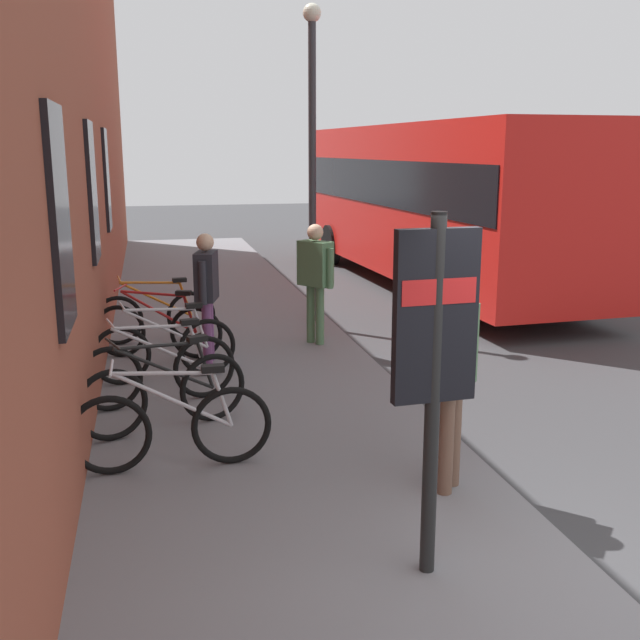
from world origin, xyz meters
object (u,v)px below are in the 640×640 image
at_px(bicycle_beside_lamp, 165,393).
at_px(city_bus, 431,195).
at_px(pedestrian_by_facade, 315,271).
at_px(street_lamp, 312,138).
at_px(bicycle_nearest_sign, 159,370).
at_px(bicycle_end_of_row, 156,316).
at_px(bicycle_leaning_wall, 166,349).
at_px(pedestrian_near_bus, 207,285).
at_px(pedestrian_crossing_street, 453,362).
at_px(bicycle_mid_rack, 158,330).
at_px(transit_info_sign, 435,340).
at_px(bicycle_under_window, 173,427).

height_order(bicycle_beside_lamp, city_bus, city_bus).
distance_m(pedestrian_by_facade, street_lamp, 2.36).
distance_m(bicycle_nearest_sign, bicycle_end_of_row, 2.80).
xyz_separation_m(bicycle_leaning_wall, pedestrian_near_bus, (0.68, -0.57, 0.65)).
relative_size(bicycle_nearest_sign, pedestrian_near_bus, 1.02).
xyz_separation_m(bicycle_leaning_wall, pedestrian_crossing_street, (-3.59, -2.20, 0.71)).
xyz_separation_m(bicycle_mid_rack, street_lamp, (1.71, -2.51, 2.53)).
xyz_separation_m(bicycle_end_of_row, transit_info_sign, (-6.62, -1.67, 1.21)).
distance_m(bicycle_beside_lamp, pedestrian_by_facade, 3.81).
height_order(pedestrian_by_facade, pedestrian_crossing_street, pedestrian_crossing_street).
relative_size(bicycle_under_window, transit_info_sign, 0.74).
bearing_deg(bicycle_beside_lamp, bicycle_nearest_sign, 2.96).
height_order(transit_info_sign, pedestrian_by_facade, transit_info_sign).
bearing_deg(street_lamp, bicycle_mid_rack, 124.39).
bearing_deg(bicycle_beside_lamp, pedestrian_near_bus, -14.70).
height_order(bicycle_beside_lamp, bicycle_end_of_row, same).
distance_m(bicycle_beside_lamp, bicycle_mid_rack, 2.73).
xyz_separation_m(bicycle_leaning_wall, transit_info_sign, (-4.72, -1.58, 1.21)).
height_order(bicycle_leaning_wall, pedestrian_by_facade, pedestrian_by_facade).
height_order(bicycle_under_window, bicycle_mid_rack, same).
xyz_separation_m(bicycle_beside_lamp, street_lamp, (4.45, -2.49, 2.53)).
height_order(bicycle_end_of_row, pedestrian_near_bus, pedestrian_near_bus).
height_order(bicycle_nearest_sign, street_lamp, street_lamp).
relative_size(bicycle_beside_lamp, street_lamp, 0.35).
bearing_deg(city_bus, pedestrian_near_bus, 136.35).
bearing_deg(transit_info_sign, bicycle_under_window, 38.00).
distance_m(bicycle_end_of_row, city_bus, 7.31).
distance_m(bicycle_nearest_sign, pedestrian_crossing_street, 3.61).
height_order(bicycle_mid_rack, transit_info_sign, transit_info_sign).
bearing_deg(bicycle_nearest_sign, pedestrian_near_bus, -23.05).
bearing_deg(bicycle_end_of_row, bicycle_under_window, -179.03).
distance_m(bicycle_under_window, pedestrian_near_bus, 3.46).
relative_size(bicycle_leaning_wall, pedestrian_by_facade, 1.01).
height_order(bicycle_leaning_wall, city_bus, city_bus).
relative_size(city_bus, pedestrian_by_facade, 6.13).
bearing_deg(pedestrian_crossing_street, bicycle_nearest_sign, 40.41).
bearing_deg(bicycle_mid_rack, bicycle_beside_lamp, -179.69).
height_order(bicycle_nearest_sign, bicycle_end_of_row, same).
relative_size(pedestrian_by_facade, pedestrian_near_bus, 1.01).
distance_m(bicycle_mid_rack, pedestrian_near_bus, 0.98).
bearing_deg(pedestrian_near_bus, bicycle_end_of_row, 28.26).
height_order(pedestrian_near_bus, street_lamp, street_lamp).
distance_m(bicycle_nearest_sign, pedestrian_by_facade, 3.23).
relative_size(bicycle_mid_rack, pedestrian_crossing_street, 0.95).
relative_size(bicycle_end_of_row, transit_info_sign, 0.74).
distance_m(bicycle_leaning_wall, bicycle_end_of_row, 1.91).
xyz_separation_m(city_bus, pedestrian_crossing_street, (-9.68, 3.54, -0.70)).
xyz_separation_m(bicycle_beside_lamp, pedestrian_by_facade, (3.02, -2.22, 0.67)).
xyz_separation_m(bicycle_leaning_wall, bicycle_end_of_row, (1.90, 0.09, 0.00)).
height_order(bicycle_beside_lamp, transit_info_sign, transit_info_sign).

